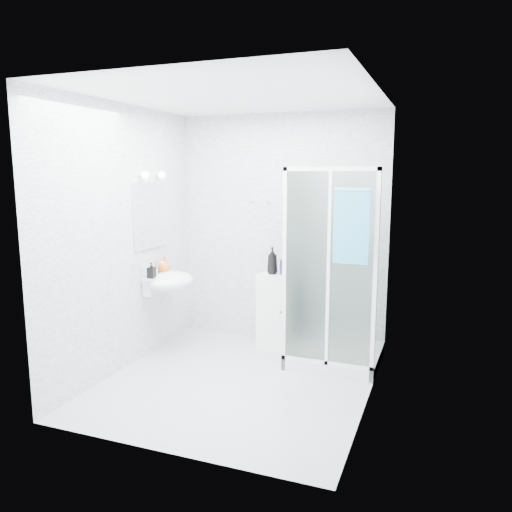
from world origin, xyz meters
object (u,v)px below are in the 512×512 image
at_px(wall_basin, 169,281).
at_px(soap_dispenser_orange, 164,265).
at_px(shampoo_bottle_a, 272,261).
at_px(shampoo_bottle_b, 285,264).
at_px(hand_towel, 352,224).
at_px(shower_enclosure, 327,321).
at_px(soap_dispenser_black, 152,270).
at_px(storage_cabinet, 276,311).

distance_m(wall_basin, soap_dispenser_orange, 0.23).
xyz_separation_m(wall_basin, soap_dispenser_orange, (-0.12, 0.12, 0.15)).
xyz_separation_m(wall_basin, shampoo_bottle_a, (0.98, 0.56, 0.20)).
xyz_separation_m(shampoo_bottle_a, shampoo_bottle_b, (0.12, 0.05, -0.04)).
height_order(hand_towel, shampoo_bottle_a, hand_towel).
xyz_separation_m(shower_enclosure, hand_towel, (0.29, -0.40, 1.04)).
distance_m(shampoo_bottle_a, soap_dispenser_black, 1.31).
relative_size(soap_dispenser_orange, soap_dispenser_black, 1.05).
xyz_separation_m(storage_cabinet, soap_dispenser_orange, (-1.14, -0.46, 0.53)).
distance_m(hand_towel, shampoo_bottle_b, 1.22).
height_order(storage_cabinet, hand_towel, hand_towel).
bearing_deg(soap_dispenser_orange, shampoo_bottle_a, 21.83).
bearing_deg(soap_dispenser_black, soap_dispenser_orange, 95.53).
xyz_separation_m(shower_enclosure, wall_basin, (-1.66, -0.32, 0.35)).
relative_size(wall_basin, soap_dispenser_orange, 3.22).
height_order(shower_enclosure, wall_basin, shower_enclosure).
xyz_separation_m(soap_dispenser_orange, soap_dispenser_black, (0.03, -0.30, -0.00)).
distance_m(shampoo_bottle_b, soap_dispenser_orange, 1.32).
bearing_deg(soap_dispenser_orange, storage_cabinet, 21.91).
bearing_deg(shower_enclosure, soap_dispenser_black, -164.13).
bearing_deg(soap_dispenser_black, hand_towel, 2.70).
bearing_deg(shampoo_bottle_b, hand_towel, -39.58).
distance_m(shower_enclosure, shampoo_bottle_b, 0.81).
bearing_deg(hand_towel, shampoo_bottle_a, 146.24).
distance_m(storage_cabinet, soap_dispenser_black, 1.45).
xyz_separation_m(shampoo_bottle_b, soap_dispenser_black, (-1.20, -0.79, -0.01)).
xyz_separation_m(hand_towel, shampoo_bottle_b, (-0.84, 0.70, -0.54)).
distance_m(shower_enclosure, storage_cabinet, 0.69).
bearing_deg(storage_cabinet, hand_towel, -29.80).
distance_m(hand_towel, shampoo_bottle_a, 1.27).
bearing_deg(shower_enclosure, hand_towel, -54.01).
bearing_deg(soap_dispenser_black, shampoo_bottle_a, 34.75).
height_order(hand_towel, shampoo_bottle_b, hand_towel).
bearing_deg(hand_towel, soap_dispenser_orange, 174.31).
bearing_deg(wall_basin, soap_dispenser_black, -117.59).
distance_m(storage_cabinet, shampoo_bottle_b, 0.54).
distance_m(shampoo_bottle_b, soap_dispenser_black, 1.44).
height_order(shampoo_bottle_b, soap_dispenser_black, shampoo_bottle_b).
bearing_deg(storage_cabinet, shower_enclosure, -16.76).
bearing_deg(soap_dispenser_orange, soap_dispenser_black, -84.47).
xyz_separation_m(wall_basin, storage_cabinet, (1.02, 0.58, -0.38)).
relative_size(wall_basin, storage_cabinet, 0.66).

